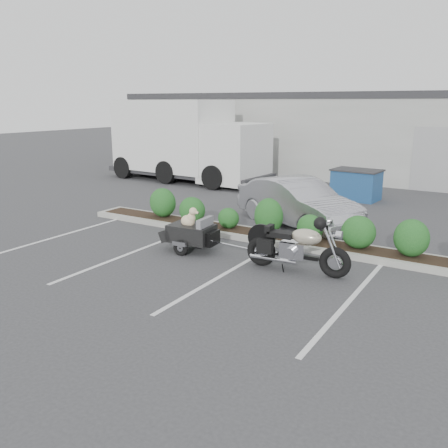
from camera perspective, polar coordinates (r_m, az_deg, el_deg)
The scene contains 8 objects.
ground at distance 11.27m, azimuth -3.50°, elevation -3.98°, with size 90.00×90.00×0.00m, color #38383A.
planter_kerb at distance 12.58m, azimuth 6.02°, elevation -1.69°, with size 12.00×1.00×0.15m, color #9E9E93.
building at distance 26.50m, azimuth 18.42°, elevation 10.39°, with size 26.00×10.00×4.00m, color #9EA099.
motorcycle at distance 10.25m, azimuth 8.72°, elevation -2.86°, with size 2.34×0.80×1.35m.
pet_trailer at distance 11.60m, azimuth -4.00°, elevation -1.01°, with size 1.87×1.05×1.11m.
sedan at distance 14.11m, azimuth 8.84°, elevation 2.60°, with size 1.48×4.24×1.40m, color #B3B3BA.
dumpster at distance 18.42m, azimuth 15.61°, elevation 4.62°, with size 1.83×1.33×1.14m.
delivery_truck at distance 22.10m, azimuth -4.50°, elevation 9.75°, with size 8.11×3.21×3.65m.
Camera 1 is at (6.18, -8.72, 3.57)m, focal length 38.00 mm.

